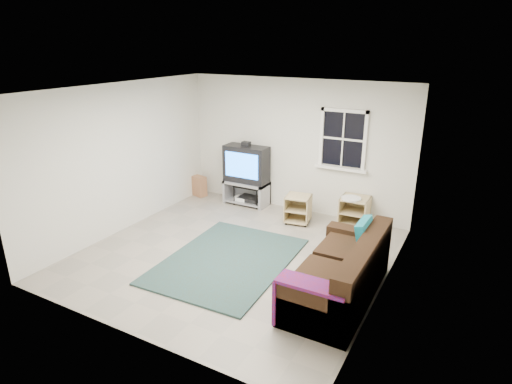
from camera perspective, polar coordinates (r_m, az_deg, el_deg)
The scene contains 8 objects.
room at distance 8.05m, azimuth 11.48°, elevation 6.41°, with size 4.60×4.62×4.60m.
tv_unit at distance 8.79m, azimuth -1.27°, elevation 2.90°, with size 0.91×0.46×1.34m.
av_rack at distance 8.85m, azimuth -0.86°, elevation 1.44°, with size 0.58×0.42×1.16m.
side_table_left at distance 8.09m, azimuth 5.67°, elevation -2.09°, with size 0.52×0.52×0.53m.
side_table_right at distance 8.09m, azimuth 13.01°, elevation -2.21°, with size 0.52×0.54×0.58m.
sofa at distance 5.85m, azimuth 11.25°, elevation -10.82°, with size 0.91×2.05×0.94m.
shag_rug at distance 6.76m, azimuth -3.78°, elevation -9.09°, with size 1.78×2.45×0.03m, color #312315.
paper_bag at distance 9.52m, azimuth -7.58°, elevation 0.79°, with size 0.31×0.20×0.44m, color #A36B49.
Camera 1 is at (3.26, -5.24, 3.25)m, focal length 30.00 mm.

